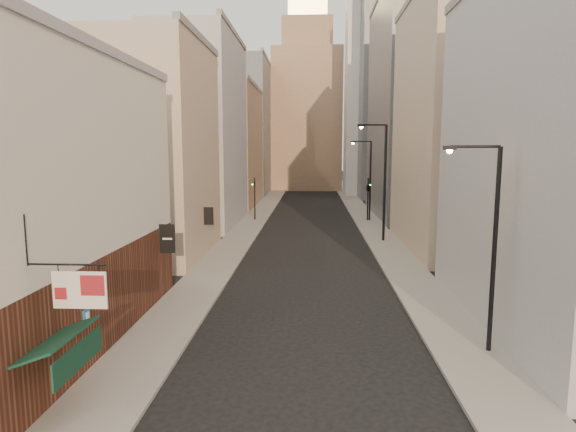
% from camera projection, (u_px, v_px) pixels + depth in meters
% --- Properties ---
extents(sidewalk_left, '(3.00, 140.00, 0.15)m').
position_uv_depth(sidewalk_left, '(263.00, 209.00, 65.87)').
color(sidewalk_left, gray).
rests_on(sidewalk_left, ground).
extents(sidewalk_right, '(3.00, 140.00, 0.15)m').
position_uv_depth(sidewalk_right, '(359.00, 210.00, 65.22)').
color(sidewalk_right, gray).
rests_on(sidewalk_right, ground).
extents(near_building_left, '(8.30, 23.04, 12.30)m').
position_uv_depth(near_building_left, '(40.00, 202.00, 19.77)').
color(near_building_left, brown).
rests_on(near_building_left, ground).
extents(left_bldg_beige, '(8.00, 12.00, 16.00)m').
position_uv_depth(left_bldg_beige, '(151.00, 152.00, 36.37)').
color(left_bldg_beige, tan).
rests_on(left_bldg_beige, ground).
extents(left_bldg_grey, '(8.00, 16.00, 20.00)m').
position_uv_depth(left_bldg_grey, '(200.00, 132.00, 51.92)').
color(left_bldg_grey, '#9F9EA4').
rests_on(left_bldg_grey, ground).
extents(left_bldg_tan, '(8.00, 18.00, 17.00)m').
position_uv_depth(left_bldg_tan, '(229.00, 147.00, 69.93)').
color(left_bldg_tan, '#8B6950').
rests_on(left_bldg_tan, ground).
extents(left_bldg_wingrid, '(8.00, 20.00, 24.00)m').
position_uv_depth(left_bldg_wingrid, '(247.00, 129.00, 89.24)').
color(left_bldg_wingrid, gray).
rests_on(left_bldg_wingrid, ground).
extents(right_bldg_beige, '(8.00, 16.00, 20.00)m').
position_uv_depth(right_bldg_beige, '(459.00, 127.00, 38.85)').
color(right_bldg_beige, tan).
rests_on(right_bldg_beige, ground).
extents(right_bldg_wingrid, '(8.00, 20.00, 26.00)m').
position_uv_depth(right_bldg_wingrid, '(410.00, 109.00, 58.22)').
color(right_bldg_wingrid, gray).
rests_on(right_bldg_wingrid, ground).
extents(highrise, '(21.00, 23.00, 51.20)m').
position_uv_depth(highrise, '(415.00, 49.00, 83.89)').
color(highrise, gray).
rests_on(highrise, ground).
extents(clock_tower, '(14.00, 14.00, 44.90)m').
position_uv_depth(clock_tower, '(307.00, 104.00, 99.79)').
color(clock_tower, '#8B6950').
rests_on(clock_tower, ground).
extents(white_tower, '(8.00, 8.00, 41.50)m').
position_uv_depth(white_tower, '(368.00, 90.00, 85.25)').
color(white_tower, silver).
rests_on(white_tower, ground).
extents(streetlamp_near, '(2.17, 0.60, 8.34)m').
position_uv_depth(streetlamp_near, '(489.00, 237.00, 18.81)').
color(streetlamp_near, black).
rests_on(streetlamp_near, ground).
extents(streetlamp_mid, '(2.65, 0.91, 10.34)m').
position_uv_depth(streetlamp_mid, '(382.00, 176.00, 42.03)').
color(streetlamp_mid, black).
rests_on(streetlamp_mid, ground).
extents(streetlamp_far, '(2.40, 0.27, 9.14)m').
position_uv_depth(streetlamp_far, '(368.00, 176.00, 54.52)').
color(streetlamp_far, black).
rests_on(streetlamp_far, ground).
extents(traffic_light_left, '(0.60, 0.55, 5.00)m').
position_uv_depth(traffic_light_left, '(255.00, 189.00, 55.21)').
color(traffic_light_left, black).
rests_on(traffic_light_left, ground).
extents(traffic_light_right, '(0.70, 0.70, 5.00)m').
position_uv_depth(traffic_light_right, '(368.00, 187.00, 54.54)').
color(traffic_light_right, black).
rests_on(traffic_light_right, ground).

